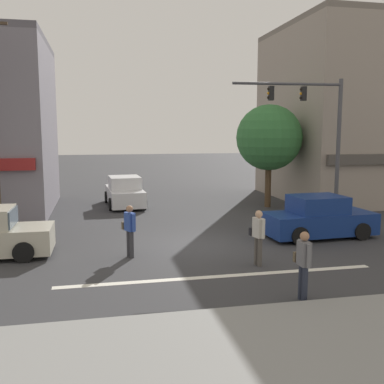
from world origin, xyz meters
TOP-DOWN VIEW (x-y plane):
  - ground_plane at (0.00, 0.00)m, footprint 120.00×120.00m
  - lane_marking_stripe at (0.00, -3.50)m, footprint 9.00×0.24m
  - sidewalk_curb at (0.00, -8.50)m, footprint 40.00×5.00m
  - building_right_corner at (12.66, 9.05)m, footprint 10.96×9.16m
  - street_tree at (5.47, 6.92)m, footprint 3.39×3.39m
  - traffic_light_mast at (6.17, 3.07)m, footprint 4.88×0.46m
  - sedan_waiting_far at (-1.87, 8.80)m, footprint 2.06×4.19m
  - sedan_crossing_center at (4.84, 0.16)m, footprint 4.19×2.07m
  - pedestrian_foreground_with_bag at (1.41, -5.58)m, footprint 0.29×0.67m
  - pedestrian_mid_crossing at (1.34, -2.73)m, footprint 0.33×0.69m
  - pedestrian_far_side at (-2.32, -1.06)m, footprint 0.42×0.68m

SIDE VIEW (x-z plane):
  - ground_plane at x=0.00m, z-range 0.00..0.00m
  - lane_marking_stripe at x=0.00m, z-range 0.00..0.01m
  - sidewalk_curb at x=0.00m, z-range 0.00..0.16m
  - sedan_waiting_far at x=-1.87m, z-range -0.08..1.50m
  - sedan_crossing_center at x=4.84m, z-range -0.08..1.50m
  - pedestrian_foreground_with_bag at x=1.41m, z-range 0.12..1.79m
  - pedestrian_mid_crossing at x=1.34m, z-range 0.12..1.79m
  - pedestrian_far_side at x=-2.32m, z-range 0.12..1.79m
  - street_tree at x=5.47m, z-range 0.95..6.27m
  - traffic_light_mast at x=6.17m, z-range 1.08..7.28m
  - building_right_corner at x=12.66m, z-range 0.00..9.89m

